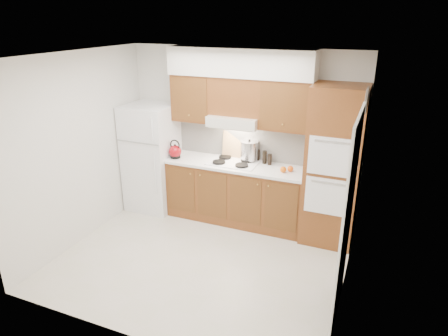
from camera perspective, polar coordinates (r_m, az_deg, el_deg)
name	(u,v)px	position (r m, az deg, el deg)	size (l,w,h in m)	color
floor	(201,259)	(5.42, -3.26, -12.82)	(3.60, 3.60, 0.00)	beige
ceiling	(196,56)	(4.52, -3.96, 15.68)	(3.60, 3.60, 0.00)	white
wall_back	(242,135)	(6.13, 2.54, 4.75)	(3.60, 0.02, 2.60)	silver
wall_left	(80,149)	(5.80, -19.82, 2.53)	(0.02, 3.00, 2.60)	silver
wall_right	(354,191)	(4.40, 18.10, -3.08)	(0.02, 3.00, 2.60)	silver
fridge	(152,158)	(6.56, -10.24, 1.48)	(0.75, 0.72, 1.72)	white
base_cabinets	(236,193)	(6.16, 1.67, -3.62)	(2.11, 0.60, 0.90)	brown
countertop	(236,165)	(5.97, 1.69, 0.45)	(2.13, 0.62, 0.04)	white
backsplash	(243,140)	(6.14, 2.70, 3.97)	(2.11, 0.03, 0.56)	white
oven_cabinet	(333,167)	(5.59, 15.35, 0.17)	(0.70, 0.65, 2.20)	brown
upper_cab_left	(194,98)	(6.13, -4.30, 9.99)	(0.63, 0.33, 0.70)	brown
upper_cab_right	(287,105)	(5.65, 8.96, 8.84)	(0.73, 0.33, 0.70)	brown
range_hood	(235,121)	(5.87, 1.59, 6.79)	(0.75, 0.45, 0.15)	silver
upper_cab_over_hood	(237,96)	(5.85, 1.84, 10.25)	(0.75, 0.33, 0.55)	brown
soffit	(240,62)	(5.74, 2.33, 14.84)	(2.13, 0.36, 0.40)	silver
cooktop	(233,162)	(5.99, 1.31, 0.81)	(0.74, 0.50, 0.01)	white
doorway	(346,227)	(4.19, 17.09, -8.02)	(0.02, 0.90, 2.10)	black
wall_clock	(367,100)	(4.68, 19.73, 9.12)	(0.30, 0.30, 0.02)	#3F3833
kettle	(175,152)	(6.20, -6.99, 2.35)	(0.19, 0.19, 0.19)	maroon
cutting_board	(233,145)	(6.18, 1.27, 3.33)	(0.32, 0.02, 0.42)	tan
stock_pot	(249,150)	(6.03, 3.62, 2.52)	(0.26, 0.26, 0.27)	silver
condiment_a	(258,155)	(6.07, 4.89, 1.81)	(0.05, 0.05, 0.18)	black
condiment_b	(265,157)	(5.96, 5.82, 1.54)	(0.06, 0.06, 0.20)	black
condiment_c	(270,159)	(5.93, 6.55, 1.22)	(0.06, 0.06, 0.17)	black
orange_near	(290,169)	(5.72, 9.46, -0.11)	(0.09, 0.09, 0.09)	orange
orange_far	(283,170)	(5.67, 8.45, -0.22)	(0.09, 0.09, 0.09)	orange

